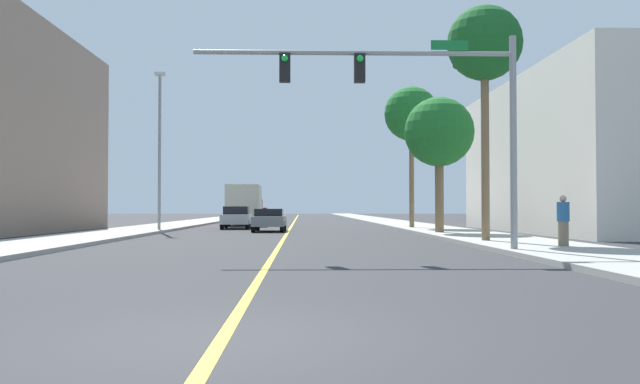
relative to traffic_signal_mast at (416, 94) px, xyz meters
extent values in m
plane|color=#2D2D30|center=(-4.14, 30.05, -4.67)|extent=(192.00, 192.00, 0.00)
cube|color=#9E9B93|center=(-12.68, 30.05, -4.60)|extent=(3.89, 168.00, 0.15)
cube|color=#9E9B93|center=(4.41, 30.05, -4.60)|extent=(3.89, 168.00, 0.15)
cube|color=yellow|center=(-4.14, 30.05, -4.67)|extent=(0.16, 144.00, 0.01)
cylinder|color=gray|center=(2.86, 0.00, -1.40)|extent=(0.20, 0.20, 6.25)
cylinder|color=gray|center=(-1.81, 0.00, 1.20)|extent=(9.34, 0.14, 0.14)
cube|color=black|center=(-1.65, 0.00, 0.75)|extent=(0.32, 0.24, 0.84)
sphere|color=green|center=(-1.65, -0.14, 1.00)|extent=(0.20, 0.20, 0.20)
cube|color=black|center=(-3.83, 0.00, 0.75)|extent=(0.32, 0.24, 0.84)
sphere|color=green|center=(-3.83, -0.14, 1.00)|extent=(0.20, 0.20, 0.20)
cube|color=#147233|center=(1.00, 0.00, 1.45)|extent=(1.10, 0.04, 0.28)
cylinder|color=gray|center=(-11.24, 16.99, -0.29)|extent=(0.16, 0.16, 8.47)
cube|color=beige|center=(-11.24, 16.99, 4.10)|extent=(0.56, 0.28, 0.20)
cylinder|color=brown|center=(3.44, 4.88, -0.87)|extent=(0.30, 0.30, 7.31)
sphere|color=#195B23|center=(3.44, 4.88, 2.79)|extent=(2.77, 2.77, 2.77)
cone|color=#195B23|center=(4.25, 5.04, 2.59)|extent=(0.67, 1.59, 1.25)
cone|color=#195B23|center=(3.55, 5.71, 2.59)|extent=(1.59, 0.63, 1.39)
cone|color=#195B23|center=(2.61, 4.83, 2.59)|extent=(0.51, 1.46, 1.48)
cone|color=#195B23|center=(3.32, 4.06, 2.59)|extent=(1.33, 0.60, 1.13)
cylinder|color=brown|center=(3.43, 12.80, -2.04)|extent=(0.43, 0.43, 4.95)
sphere|color=#1E6B28|center=(3.43, 12.80, 0.43)|extent=(3.44, 3.44, 3.44)
cone|color=#1E6B28|center=(4.46, 12.72, 0.23)|extent=(0.53, 1.60, 1.58)
cone|color=#1E6B28|center=(3.69, 13.80, 0.23)|extent=(1.67, 0.80, 1.78)
cone|color=#1E6B28|center=(2.61, 13.43, 0.23)|extent=(1.07, 1.24, 1.88)
cone|color=#1E6B28|center=(2.50, 12.36, 0.23)|extent=(0.88, 1.32, 1.63)
cone|color=#1E6B28|center=(3.58, 11.78, 0.23)|extent=(2.03, 0.74, 1.40)
cylinder|color=brown|center=(3.42, 20.71, -1.01)|extent=(0.30, 0.30, 7.02)
sphere|color=#1E6B28|center=(3.42, 20.71, 2.50)|extent=(3.37, 3.37, 3.37)
cone|color=#1E6B28|center=(4.42, 20.81, 2.30)|extent=(0.55, 1.49, 1.88)
cone|color=#1E6B28|center=(3.65, 21.69, 2.30)|extent=(1.53, 0.75, 1.41)
cone|color=#1E6B28|center=(2.68, 21.40, 2.30)|extent=(1.23, 1.29, 1.80)
cone|color=#1E6B28|center=(2.62, 20.09, 2.30)|extent=(1.12, 1.30, 1.70)
cone|color=#1E6B28|center=(3.63, 19.72, 2.30)|extent=(1.40, 0.67, 1.75)
cube|color=#BCBCC1|center=(-7.55, 22.54, -4.05)|extent=(1.88, 4.06, 0.61)
cube|color=black|center=(-7.55, 22.56, -3.49)|extent=(1.61, 2.06, 0.50)
cylinder|color=black|center=(-8.37, 23.97, -4.35)|extent=(0.24, 0.65, 0.64)
cylinder|color=black|center=(-6.81, 24.02, -4.35)|extent=(0.24, 0.65, 0.64)
cylinder|color=black|center=(-8.29, 21.06, -4.35)|extent=(0.24, 0.65, 0.64)
cylinder|color=black|center=(-6.73, 21.10, -4.35)|extent=(0.24, 0.65, 0.64)
cube|color=#1E389E|center=(-7.55, 42.57, -4.06)|extent=(1.94, 4.37, 0.58)
cube|color=black|center=(-7.55, 42.58, -3.55)|extent=(1.70, 2.10, 0.45)
cylinder|color=black|center=(-8.41, 44.20, -4.35)|extent=(0.22, 0.64, 0.64)
cylinder|color=black|center=(-6.68, 44.20, -4.35)|extent=(0.22, 0.64, 0.64)
cylinder|color=black|center=(-8.42, 40.94, -4.35)|extent=(0.22, 0.64, 0.64)
cylinder|color=black|center=(-6.68, 40.93, -4.35)|extent=(0.22, 0.64, 0.64)
cube|color=slate|center=(-5.20, 17.81, -4.08)|extent=(1.81, 4.04, 0.55)
cube|color=black|center=(-5.20, 17.53, -3.59)|extent=(1.57, 1.74, 0.42)
cylinder|color=black|center=(-5.96, 19.28, -4.35)|extent=(0.23, 0.64, 0.64)
cylinder|color=black|center=(-4.40, 19.26, -4.35)|extent=(0.23, 0.64, 0.64)
cylinder|color=black|center=(-6.00, 16.36, -4.35)|extent=(0.23, 0.64, 0.64)
cylinder|color=black|center=(-4.43, 16.34, -4.35)|extent=(0.23, 0.64, 0.64)
cube|color=red|center=(-7.82, 33.81, -3.42)|extent=(2.46, 2.33, 1.60)
cube|color=beige|center=(-7.71, 29.76, -2.94)|extent=(2.55, 5.88, 2.57)
cylinder|color=black|center=(-8.87, 33.78, -4.22)|extent=(0.30, 0.91, 0.90)
cylinder|color=black|center=(-6.77, 33.83, -4.22)|extent=(0.30, 0.91, 0.90)
cylinder|color=black|center=(-8.72, 28.28, -4.22)|extent=(0.30, 0.91, 0.90)
cylinder|color=black|center=(-6.63, 28.34, -4.22)|extent=(0.30, 0.91, 0.90)
cylinder|color=#726651|center=(4.86, 1.31, -4.14)|extent=(0.32, 0.32, 0.77)
cylinder|color=#26598C|center=(4.86, 1.31, -3.45)|extent=(0.38, 0.38, 0.61)
sphere|color=tan|center=(4.86, 1.31, -3.04)|extent=(0.21, 0.21, 0.21)
camera|label=1|loc=(-3.31, -18.49, -3.32)|focal=35.88mm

